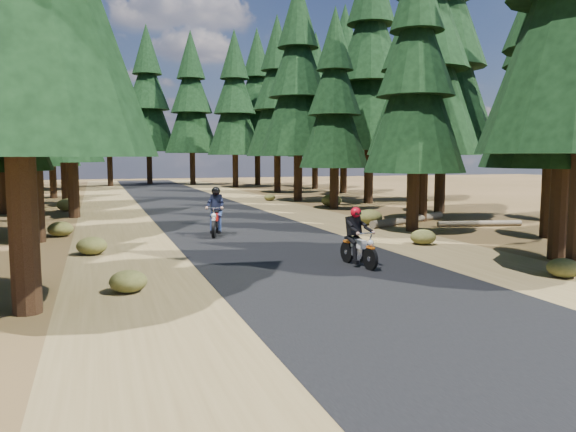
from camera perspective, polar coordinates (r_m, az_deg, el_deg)
The scene contains 10 objects.
ground at distance 15.38m, azimuth 1.82°, elevation -4.64°, with size 120.00×120.00×0.00m, color #483819.
road at distance 20.07m, azimuth -3.25°, elevation -2.10°, with size 6.00×100.00×0.01m, color black.
shoulder_l at distance 19.36m, azimuth -16.48°, elevation -2.66°, with size 3.20×100.00×0.01m, color brown.
shoulder_r at distance 21.76m, azimuth 8.50°, elevation -1.53°, with size 3.20×100.00×0.01m, color brown.
pine_forest at distance 35.94m, azimuth -10.52°, elevation 14.03°, with size 34.59×55.08×16.32m.
log_near at distance 24.62m, azimuth 12.17°, elevation -0.35°, with size 0.32×0.32×5.27m, color #4C4233.
log_far at distance 24.29m, azimuth 18.87°, elevation -0.73°, with size 0.24×0.24×3.53m, color #4C4233.
understory_shrubs at distance 23.59m, azimuth -3.04°, elevation -0.18°, with size 15.29×29.91×0.70m.
rider_lead at distance 14.70m, azimuth 7.17°, elevation -3.14°, with size 0.70×1.77×1.54m.
rider_follow at distance 20.35m, azimuth -7.35°, elevation -0.37°, with size 1.17×2.06×1.76m.
Camera 1 is at (-5.37, -14.13, 2.86)m, focal length 35.00 mm.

